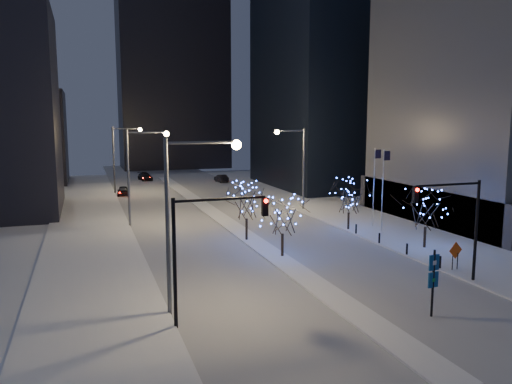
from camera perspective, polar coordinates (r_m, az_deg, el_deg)
name	(u,v)px	position (r m, az deg, el deg)	size (l,w,h in m)	color
ground	(343,306)	(30.86, 9.97, -12.66)	(160.00, 160.00, 0.00)	silver
road	(206,208)	(62.74, -5.71, -1.87)	(20.00, 130.00, 0.02)	#A6ABB4
median	(216,215)	(57.95, -4.56, -2.62)	(2.00, 80.00, 0.15)	silver
east_sidewalk	(376,223)	(54.84, 13.57, -3.45)	(10.00, 90.00, 0.15)	silver
west_sidewalk	(91,245)	(46.41, -18.38, -5.75)	(8.00, 90.00, 0.15)	silver
filler_west_far	(10,138)	(95.90, -26.28, 5.60)	(18.00, 16.00, 16.00)	black
horizon_block	(173,76)	(119.28, -9.51, 12.92)	(24.00, 14.00, 42.00)	black
street_lamp_w_near	(186,201)	(27.98, -7.99, -0.98)	(4.40, 0.56, 10.00)	#595E66
street_lamp_w_mid	(138,164)	(52.58, -13.29, 3.15)	(4.40, 0.56, 10.00)	#595E66
street_lamp_w_far	(121,150)	(77.43, -15.21, 4.63)	(4.40, 0.56, 10.00)	#595E66
street_lamp_east	(297,158)	(60.41, 4.69, 3.92)	(3.90, 0.56, 10.00)	#595E66
traffic_signal_west	(204,238)	(26.50, -6.01, -5.29)	(5.26, 0.43, 7.00)	black
traffic_signal_east	(458,215)	(35.44, 22.12, -2.43)	(5.26, 0.43, 7.00)	black
flagpoles	(379,183)	(50.93, 13.86, 1.05)	(1.35, 2.60, 8.00)	silver
bollards	(393,243)	(44.00, 15.34, -5.67)	(0.16, 12.16, 0.90)	black
car_near	(123,191)	(75.75, -14.96, 0.13)	(1.57, 3.91, 1.33)	black
car_mid	(221,178)	(89.18, -3.99, 1.57)	(1.42, 4.08, 1.34)	black
car_far	(145,177)	(93.82, -12.56, 1.73)	(1.95, 4.80, 1.39)	black
holiday_tree_median_near	(283,217)	(39.67, 3.05, -2.83)	(4.09, 4.09, 4.87)	black
holiday_tree_median_far	(246,203)	(45.02, -1.09, -1.21)	(4.97, 4.97, 5.20)	black
holiday_tree_plaza_near	(426,209)	(44.65, 18.87, -1.85)	(4.77, 4.77, 5.21)	black
holiday_tree_plaza_far	(349,197)	(50.28, 10.59, -0.52)	(4.38, 4.38, 5.22)	black
wayfinding_sign	(433,276)	(29.70, 19.61, -9.03)	(0.69, 0.17, 3.85)	black
construction_sign	(455,253)	(39.18, 21.84, -6.48)	(1.25, 0.21, 2.07)	black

